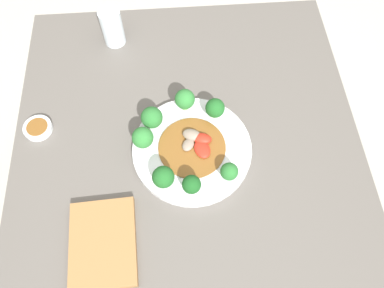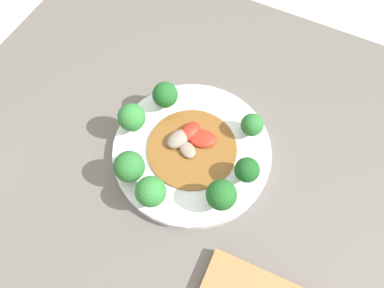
{
  "view_description": "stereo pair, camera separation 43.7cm",
  "coord_description": "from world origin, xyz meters",
  "px_view_note": "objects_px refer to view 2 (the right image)",
  "views": [
    {
      "loc": [
        -0.39,
        0.02,
        1.58
      ],
      "look_at": [
        0.04,
        -0.01,
        0.76
      ],
      "focal_mm": 35.0,
      "sensor_mm": 36.0,
      "label": 1
    },
    {
      "loc": [
        -0.1,
        0.28,
        1.37
      ],
      "look_at": [
        0.04,
        -0.01,
        0.76
      ],
      "focal_mm": 35.0,
      "sensor_mm": 36.0,
      "label": 2
    }
  ],
  "objects_px": {
    "plate": "(192,151)",
    "broccoli_east": "(132,117)",
    "broccoli_northwest": "(221,195)",
    "broccoli_southwest": "(252,125)",
    "broccoli_north": "(151,192)",
    "broccoli_northeast": "(129,167)",
    "broccoli_west": "(247,169)",
    "stirfry_center": "(191,143)",
    "broccoli_southeast": "(165,95)"
  },
  "relations": [
    {
      "from": "broccoli_southeast",
      "to": "broccoli_east",
      "type": "bearing_deg",
      "value": 67.79
    },
    {
      "from": "broccoli_northeast",
      "to": "broccoli_southeast",
      "type": "distance_m",
      "value": 0.16
    },
    {
      "from": "plate",
      "to": "broccoli_north",
      "type": "height_order",
      "value": "broccoli_north"
    },
    {
      "from": "broccoli_northeast",
      "to": "broccoli_west",
      "type": "bearing_deg",
      "value": -154.65
    },
    {
      "from": "plate",
      "to": "broccoli_southeast",
      "type": "bearing_deg",
      "value": -35.82
    },
    {
      "from": "broccoli_northeast",
      "to": "broccoli_southeast",
      "type": "bearing_deg",
      "value": -84.11
    },
    {
      "from": "plate",
      "to": "broccoli_northwest",
      "type": "bearing_deg",
      "value": 141.32
    },
    {
      "from": "plate",
      "to": "broccoli_west",
      "type": "relative_size",
      "value": 5.29
    },
    {
      "from": "broccoli_northeast",
      "to": "broccoli_east",
      "type": "relative_size",
      "value": 0.96
    },
    {
      "from": "plate",
      "to": "broccoli_east",
      "type": "height_order",
      "value": "broccoli_east"
    },
    {
      "from": "broccoli_northwest",
      "to": "broccoli_southeast",
      "type": "xyz_separation_m",
      "value": [
        0.18,
        -0.14,
        -0.01
      ]
    },
    {
      "from": "broccoli_north",
      "to": "broccoli_northeast",
      "type": "bearing_deg",
      "value": -22.65
    },
    {
      "from": "broccoli_northeast",
      "to": "stirfry_center",
      "type": "distance_m",
      "value": 0.13
    },
    {
      "from": "broccoli_southeast",
      "to": "broccoli_southwest",
      "type": "relative_size",
      "value": 1.15
    },
    {
      "from": "broccoli_north",
      "to": "broccoli_northeast",
      "type": "distance_m",
      "value": 0.06
    },
    {
      "from": "broccoli_north",
      "to": "broccoli_northwest",
      "type": "relative_size",
      "value": 0.94
    },
    {
      "from": "broccoli_north",
      "to": "broccoli_east",
      "type": "bearing_deg",
      "value": -47.58
    },
    {
      "from": "broccoli_southeast",
      "to": "stirfry_center",
      "type": "xyz_separation_m",
      "value": [
        -0.09,
        0.06,
        -0.03
      ]
    },
    {
      "from": "broccoli_north",
      "to": "broccoli_southeast",
      "type": "xyz_separation_m",
      "value": [
        0.07,
        -0.19,
        -0.0
      ]
    },
    {
      "from": "broccoli_north",
      "to": "broccoli_southwest",
      "type": "distance_m",
      "value": 0.23
    },
    {
      "from": "broccoli_northeast",
      "to": "broccoli_southwest",
      "type": "relative_size",
      "value": 1.22
    },
    {
      "from": "broccoli_northeast",
      "to": "stirfry_center",
      "type": "xyz_separation_m",
      "value": [
        -0.07,
        -0.1,
        -0.03
      ]
    },
    {
      "from": "broccoli_northeast",
      "to": "broccoli_north",
      "type": "bearing_deg",
      "value": 157.35
    },
    {
      "from": "plate",
      "to": "broccoli_southeast",
      "type": "height_order",
      "value": "broccoli_southeast"
    },
    {
      "from": "broccoli_north",
      "to": "broccoli_northwest",
      "type": "xyz_separation_m",
      "value": [
        -0.11,
        -0.05,
        0.0
      ]
    },
    {
      "from": "plate",
      "to": "broccoli_northwest",
      "type": "height_order",
      "value": "broccoli_northwest"
    },
    {
      "from": "broccoli_northeast",
      "to": "broccoli_east",
      "type": "distance_m",
      "value": 0.1
    },
    {
      "from": "broccoli_northwest",
      "to": "broccoli_southwest",
      "type": "relative_size",
      "value": 1.3
    },
    {
      "from": "plate",
      "to": "broccoli_northeast",
      "type": "height_order",
      "value": "broccoli_northeast"
    },
    {
      "from": "plate",
      "to": "broccoli_southeast",
      "type": "distance_m",
      "value": 0.12
    },
    {
      "from": "broccoli_north",
      "to": "broccoli_northwest",
      "type": "height_order",
      "value": "broccoli_northwest"
    },
    {
      "from": "broccoli_southwest",
      "to": "stirfry_center",
      "type": "xyz_separation_m",
      "value": [
        0.09,
        0.08,
        -0.02
      ]
    },
    {
      "from": "broccoli_northwest",
      "to": "broccoli_east",
      "type": "distance_m",
      "value": 0.23
    },
    {
      "from": "plate",
      "to": "broccoli_west",
      "type": "bearing_deg",
      "value": 176.09
    },
    {
      "from": "broccoli_west",
      "to": "broccoli_southeast",
      "type": "distance_m",
      "value": 0.22
    },
    {
      "from": "broccoli_east",
      "to": "stirfry_center",
      "type": "distance_m",
      "value": 0.12
    },
    {
      "from": "stirfry_center",
      "to": "broccoli_west",
      "type": "bearing_deg",
      "value": 173.0
    },
    {
      "from": "broccoli_southwest",
      "to": "broccoli_northwest",
      "type": "bearing_deg",
      "value": 92.54
    },
    {
      "from": "plate",
      "to": "broccoli_north",
      "type": "xyz_separation_m",
      "value": [
        0.02,
        0.12,
        0.05
      ]
    },
    {
      "from": "broccoli_southeast",
      "to": "broccoli_north",
      "type": "bearing_deg",
      "value": 111.54
    },
    {
      "from": "broccoli_northwest",
      "to": "plate",
      "type": "bearing_deg",
      "value": -38.68
    },
    {
      "from": "broccoli_southwest",
      "to": "broccoli_east",
      "type": "bearing_deg",
      "value": 23.27
    },
    {
      "from": "broccoli_east",
      "to": "broccoli_northwest",
      "type": "bearing_deg",
      "value": 162.67
    },
    {
      "from": "broccoli_southeast",
      "to": "stirfry_center",
      "type": "distance_m",
      "value": 0.11
    },
    {
      "from": "broccoli_southeast",
      "to": "broccoli_southwest",
      "type": "distance_m",
      "value": 0.18
    },
    {
      "from": "broccoli_north",
      "to": "plate",
      "type": "bearing_deg",
      "value": -98.57
    },
    {
      "from": "broccoli_northwest",
      "to": "broccoli_east",
      "type": "bearing_deg",
      "value": -17.33
    },
    {
      "from": "broccoli_northwest",
      "to": "broccoli_east",
      "type": "height_order",
      "value": "broccoli_northwest"
    },
    {
      "from": "broccoli_northwest",
      "to": "stirfry_center",
      "type": "relative_size",
      "value": 0.4
    },
    {
      "from": "plate",
      "to": "broccoli_east",
      "type": "bearing_deg",
      "value": 3.27
    }
  ]
}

